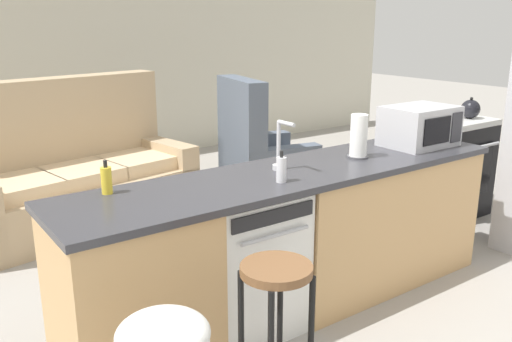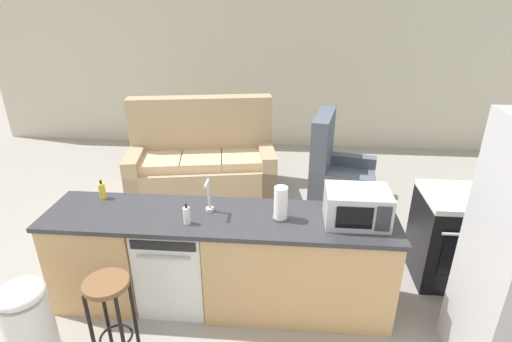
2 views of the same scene
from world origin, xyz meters
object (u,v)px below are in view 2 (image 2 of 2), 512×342
(paper_towel_roll, at_px, (281,203))
(armchair, at_px, (336,177))
(dishwasher, at_px, (176,261))
(microwave, at_px, (357,206))
(dish_soap_bottle, at_px, (102,191))
(trash_bin, at_px, (29,325))
(soap_bottle, at_px, (187,215))
(kettle, at_px, (496,194))
(bar_stool, at_px, (110,304))
(stove_range, at_px, (458,237))
(couch, at_px, (202,161))

(paper_towel_roll, xyz_separation_m, armchair, (0.69, 2.03, -0.69))
(dishwasher, distance_m, microwave, 1.63)
(dish_soap_bottle, distance_m, trash_bin, 1.18)
(soap_bottle, bearing_deg, kettle, 12.19)
(dishwasher, distance_m, paper_towel_roll, 1.10)
(dish_soap_bottle, height_order, trash_bin, dish_soap_bottle)
(paper_towel_roll, bearing_deg, bar_stool, -149.83)
(dishwasher, xyz_separation_m, bar_stool, (-0.29, -0.69, 0.11))
(dish_soap_bottle, distance_m, armchair, 2.98)
(stove_range, relative_size, kettle, 4.39)
(stove_range, bearing_deg, soap_bottle, -164.21)
(paper_towel_roll, relative_size, dish_soap_bottle, 1.60)
(soap_bottle, relative_size, dish_soap_bottle, 1.00)
(bar_stool, bearing_deg, stove_range, 23.25)
(paper_towel_roll, bearing_deg, trash_bin, -156.14)
(trash_bin, bearing_deg, microwave, 18.20)
(dishwasher, relative_size, bar_stool, 1.14)
(dishwasher, distance_m, couch, 2.33)
(soap_bottle, relative_size, bar_stool, 0.24)
(stove_range, distance_m, soap_bottle, 2.58)
(kettle, bearing_deg, bar_stool, -159.96)
(dishwasher, height_order, soap_bottle, soap_bottle)
(bar_stool, xyz_separation_m, armchair, (1.88, 2.73, -0.19))
(bar_stool, xyz_separation_m, couch, (0.04, 3.01, -0.14))
(soap_bottle, distance_m, couch, 2.56)
(microwave, height_order, bar_stool, microwave)
(dishwasher, height_order, microwave, microwave)
(stove_range, height_order, kettle, kettle)
(soap_bottle, relative_size, kettle, 0.86)
(dish_soap_bottle, xyz_separation_m, bar_stool, (0.40, -0.91, -0.44))
(dishwasher, distance_m, armchair, 2.58)
(dish_soap_bottle, relative_size, bar_stool, 0.24)
(stove_range, xyz_separation_m, bar_stool, (-2.89, -1.24, 0.08))
(dish_soap_bottle, bearing_deg, armchair, 38.49)
(microwave, xyz_separation_m, paper_towel_roll, (-0.60, 0.00, -0.00))
(dishwasher, xyz_separation_m, kettle, (2.77, 0.42, 0.56))
(stove_range, distance_m, bar_stool, 3.15)
(soap_bottle, distance_m, armchair, 2.67)
(dish_soap_bottle, relative_size, couch, 0.08)
(dish_soap_bottle, bearing_deg, microwave, -5.72)
(trash_bin, height_order, armchair, armchair)
(dish_soap_bottle, xyz_separation_m, kettle, (3.46, 0.20, 0.01))
(armchair, bearing_deg, soap_bottle, -123.28)
(kettle, bearing_deg, soap_bottle, -167.81)
(microwave, distance_m, bar_stool, 1.99)
(microwave, height_order, soap_bottle, microwave)
(paper_towel_roll, distance_m, couch, 2.67)
(dish_soap_bottle, bearing_deg, stove_range, 5.72)
(bar_stool, bearing_deg, microwave, 21.01)
(dish_soap_bottle, bearing_deg, trash_bin, -100.77)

